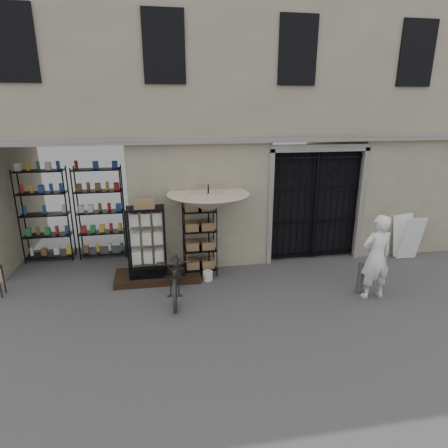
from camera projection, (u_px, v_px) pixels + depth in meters
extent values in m
plane|color=#242427|center=(272.00, 302.00, 7.99)|extent=(80.00, 80.00, 0.00)
cube|color=gray|center=(236.00, 87.00, 10.40)|extent=(14.00, 4.00, 9.00)
cube|color=black|center=(70.00, 210.00, 9.42)|extent=(3.00, 1.70, 3.00)
cube|color=black|center=(73.00, 214.00, 9.96)|extent=(2.70, 0.50, 2.50)
cube|color=black|center=(312.00, 204.00, 9.97)|extent=(2.50, 0.06, 3.00)
cube|color=black|center=(315.00, 207.00, 9.84)|extent=(0.05, 0.05, 2.80)
cube|color=black|center=(158.00, 276.00, 9.02)|extent=(2.00, 0.90, 0.15)
cube|color=black|center=(149.00, 273.00, 8.92)|extent=(0.93, 0.71, 0.09)
cube|color=silver|center=(143.00, 246.00, 8.44)|extent=(0.74, 0.22, 1.54)
cube|color=silver|center=(147.00, 246.00, 8.71)|extent=(0.77, 0.54, 1.28)
cube|color=olive|center=(144.00, 206.00, 8.43)|extent=(0.54, 0.46, 0.18)
cube|color=black|center=(200.00, 240.00, 9.11)|extent=(0.90, 0.78, 1.74)
cube|color=olive|center=(200.00, 242.00, 9.12)|extent=(0.76, 0.64, 1.30)
cylinder|color=black|center=(209.00, 231.00, 8.93)|extent=(0.04, 0.04, 2.27)
imported|color=#C1AA8C|center=(208.00, 197.00, 8.68)|extent=(1.79, 1.82, 1.53)
cylinder|color=silver|center=(208.00, 275.00, 8.96)|extent=(0.24, 0.24, 0.23)
imported|color=black|center=(177.00, 295.00, 8.25)|extent=(0.77, 1.10, 1.99)
cylinder|color=slate|center=(360.00, 278.00, 8.26)|extent=(0.16, 0.16, 0.73)
imported|color=silver|center=(371.00, 296.00, 8.20)|extent=(0.78, 1.90, 0.45)
cube|color=silver|center=(411.00, 239.00, 9.95)|extent=(0.57, 0.29, 1.20)
cube|color=silver|center=(403.00, 234.00, 10.30)|extent=(0.57, 0.29, 1.20)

